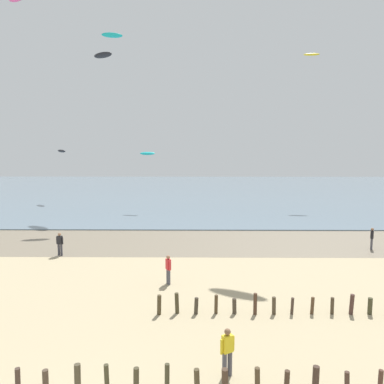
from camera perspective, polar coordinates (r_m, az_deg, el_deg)
name	(u,v)px	position (r m, az deg, el deg)	size (l,w,h in m)	color
wet_sand_strip	(155,242)	(30.71, -5.85, -7.90)	(120.00, 8.72, 0.01)	#7A6D59
sea	(178,190)	(69.41, -2.23, 0.31)	(160.00, 70.00, 0.10)	slate
groyne_near	(191,382)	(12.75, -0.15, -27.93)	(11.57, 0.36, 1.06)	#42322A
groyne_mid	(290,305)	(18.31, 15.30, -16.99)	(12.90, 0.37, 1.02)	#453A25
person_nearest_camera	(60,243)	(28.24, -20.26, -7.67)	(0.56, 0.30, 1.71)	#383842
person_mid_beach	(227,351)	(13.38, 5.64, -23.82)	(0.51, 0.37, 1.71)	#4C4C56
person_left_flank	(372,238)	(31.48, 26.67, -6.52)	(0.35, 0.53, 1.71)	#4C4C56
person_right_flank	(168,269)	(21.17, -3.79, -12.05)	(0.35, 0.53, 1.71)	#4C4C56
kite_aloft_0	(148,153)	(45.82, -7.08, 6.10)	(1.99, 0.64, 0.32)	#19B2B7
kite_aloft_2	(112,35)	(44.67, -12.59, 23.15)	(2.32, 0.74, 0.37)	#19B2B7
kite_aloft_3	(312,54)	(57.70, 18.47, 20.03)	(2.29, 0.73, 0.37)	yellow
kite_aloft_4	(103,55)	(48.28, -13.99, 20.36)	(3.02, 0.97, 0.48)	black
kite_aloft_5	(62,151)	(56.41, -20.02, 6.14)	(2.42, 0.78, 0.39)	black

